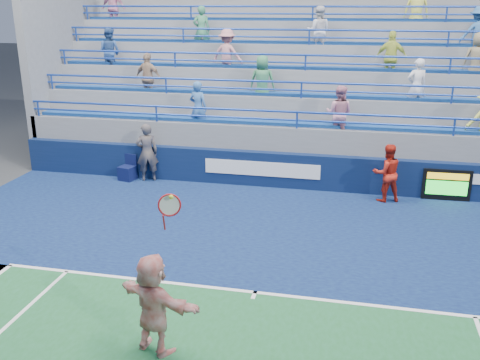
% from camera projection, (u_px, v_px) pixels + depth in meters
% --- Properties ---
extents(ground, '(120.00, 120.00, 0.00)m').
position_uv_depth(ground, '(255.00, 293.00, 10.60)').
color(ground, '#333538').
extents(sponsor_wall, '(18.00, 0.32, 1.10)m').
position_uv_depth(sponsor_wall, '(295.00, 171.00, 16.45)').
color(sponsor_wall, '#0B1A3C').
rests_on(sponsor_wall, ground).
extents(bleacher_stand, '(18.00, 5.60, 6.13)m').
position_uv_depth(bleacher_stand, '(308.00, 115.00, 19.63)').
color(bleacher_stand, slate).
rests_on(bleacher_stand, ground).
extents(serve_speed_board, '(1.36, 0.18, 0.94)m').
position_uv_depth(serve_speed_board, '(446.00, 185.00, 15.46)').
color(serve_speed_board, black).
rests_on(serve_speed_board, ground).
extents(judge_chair, '(0.57, 0.57, 0.83)m').
position_uv_depth(judge_chair, '(128.00, 172.00, 17.29)').
color(judge_chair, '#0D143E').
rests_on(judge_chair, ground).
extents(tennis_player, '(1.69, 1.07, 2.79)m').
position_uv_depth(tennis_player, '(153.00, 304.00, 8.60)').
color(tennis_player, white).
rests_on(tennis_player, ground).
extents(line_judge, '(0.80, 0.67, 1.88)m').
position_uv_depth(line_judge, '(147.00, 153.00, 17.01)').
color(line_judge, '#131B35').
rests_on(line_judge, ground).
extents(ball_girl, '(0.99, 0.87, 1.70)m').
position_uv_depth(ball_girl, '(387.00, 173.00, 15.28)').
color(ball_girl, red).
rests_on(ball_girl, ground).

